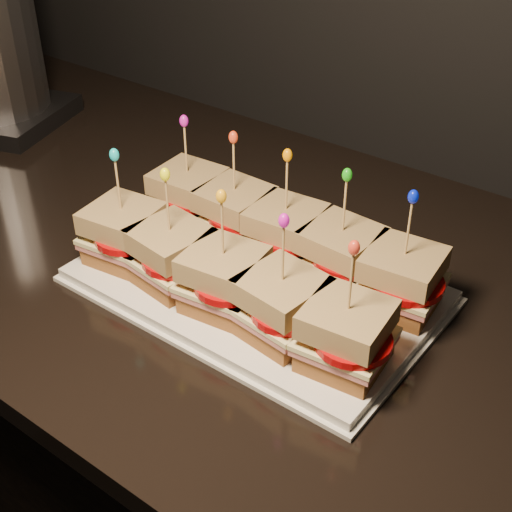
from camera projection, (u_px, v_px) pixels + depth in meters
The scene contains 73 objects.
granite_slab at pixel (372, 317), 0.89m from camera, with size 2.54×0.75×0.03m, color black.
platter at pixel (256, 286), 0.90m from camera, with size 0.44×0.27×0.02m, color white.
platter_rim at pixel (256, 290), 0.91m from camera, with size 0.45×0.28×0.01m, color white.
sandwich_0_bread_bot at pixel (189, 211), 1.02m from camera, with size 0.08×0.08×0.02m, color brown.
sandwich_0_ham at pixel (189, 202), 1.01m from camera, with size 0.09×0.09×0.01m, color #B65B54.
sandwich_0_cheese at pixel (189, 197), 1.00m from camera, with size 0.09×0.09×0.01m, color #F0E79C.
sandwich_0_tomato at pixel (192, 197), 0.99m from camera, with size 0.08×0.08×0.01m, color #B30608.
sandwich_0_bread_top at pixel (188, 181), 0.99m from camera, with size 0.08×0.08×0.03m, color brown.
sandwich_0_pick at pixel (186, 152), 0.96m from camera, with size 0.00×0.00×0.09m, color tan.
sandwich_0_frill at pixel (184, 121), 0.94m from camera, with size 0.01×0.01×0.02m, color #CA17AD.
sandwich_1_bread_bot at pixel (235, 230), 0.98m from camera, with size 0.08×0.08×0.02m, color brown.
sandwich_1_ham at pixel (235, 220), 0.97m from camera, with size 0.09×0.09×0.01m, color #B65B54.
sandwich_1_cheese at pixel (235, 216), 0.96m from camera, with size 0.09×0.09×0.01m, color #F0E79C.
sandwich_1_tomato at pixel (239, 216), 0.95m from camera, with size 0.08×0.08×0.01m, color #B30608.
sandwich_1_bread_top at pixel (234, 199), 0.95m from camera, with size 0.08×0.08×0.03m, color brown.
sandwich_1_pick at pixel (234, 169), 0.92m from camera, with size 0.00×0.00×0.09m, color tan.
sandwich_1_frill at pixel (233, 137), 0.90m from camera, with size 0.01×0.01×0.02m, color #E6401E.
sandwich_2_bread_bot at pixel (285, 250), 0.93m from camera, with size 0.08×0.08×0.02m, color brown.
sandwich_2_ham at pixel (285, 241), 0.93m from camera, with size 0.09×0.09×0.01m, color #B65B54.
sandwich_2_cheese at pixel (285, 236), 0.92m from camera, with size 0.09×0.09×0.01m, color #F0E79C.
sandwich_2_tomato at pixel (290, 236), 0.91m from camera, with size 0.08×0.08×0.01m, color #B30608.
sandwich_2_bread_top at pixel (286, 219), 0.91m from camera, with size 0.08×0.08×0.03m, color brown.
sandwich_2_pick at pixel (286, 188), 0.88m from camera, with size 0.00×0.00×0.09m, color tan.
sandwich_2_frill at pixel (287, 155), 0.86m from camera, with size 0.01×0.01×0.02m, color orange.
sandwich_3_bread_bot at pixel (339, 273), 0.89m from camera, with size 0.08×0.08×0.02m, color brown.
sandwich_3_ham at pixel (340, 263), 0.88m from camera, with size 0.09×0.09×0.01m, color #B65B54.
sandwich_3_cheese at pixel (340, 258), 0.88m from camera, with size 0.09×0.09×0.01m, color #F0E79C.
sandwich_3_tomato at pixel (347, 259), 0.87m from camera, with size 0.08×0.08×0.01m, color #B30608.
sandwich_3_bread_top at pixel (342, 240), 0.86m from camera, with size 0.08×0.08×0.03m, color brown.
sandwich_3_pick at pixel (344, 209), 0.84m from camera, with size 0.00×0.00×0.09m, color tan.
sandwich_3_frill at pixel (347, 175), 0.81m from camera, with size 0.01×0.01×0.02m, color #1BAB15.
sandwich_4_bread_bot at pixel (399, 297), 0.85m from camera, with size 0.08×0.08×0.02m, color brown.
sandwich_4_ham at pixel (400, 287), 0.84m from camera, with size 0.09×0.09×0.01m, color #B65B54.
sandwich_4_cheese at pixel (401, 282), 0.84m from camera, with size 0.09×0.09×0.01m, color #F0E79C.
sandwich_4_tomato at pixel (409, 283), 0.82m from camera, with size 0.08×0.08×0.01m, color #B30608.
sandwich_4_bread_top at pixel (404, 264), 0.82m from camera, with size 0.08×0.08×0.03m, color brown.
sandwich_4_pick at pixel (408, 232), 0.80m from camera, with size 0.00×0.00×0.09m, color tan.
sandwich_4_frill at pixel (413, 197), 0.77m from camera, with size 0.01×0.01×0.02m, color #081AD7.
sandwich_5_bread_bot at pixel (126, 250), 0.93m from camera, with size 0.08×0.08×0.02m, color brown.
sandwich_5_ham at pixel (125, 240), 0.93m from camera, with size 0.09×0.09×0.01m, color #B65B54.
sandwich_5_cheese at pixel (124, 236), 0.92m from camera, with size 0.09×0.09×0.01m, color #F0E79C.
sandwich_5_tomato at pixel (127, 236), 0.91m from camera, with size 0.08×0.08×0.01m, color #B30608.
sandwich_5_bread_top at pixel (122, 218), 0.91m from camera, with size 0.08×0.08×0.03m, color brown.
sandwich_5_pick at pixel (118, 188), 0.88m from camera, with size 0.00×0.00×0.09m, color tan.
sandwich_5_frill at pixel (114, 155), 0.86m from camera, with size 0.01×0.01×0.02m, color #12BCC2.
sandwich_6_bread_bot at pixel (173, 273), 0.89m from camera, with size 0.08×0.08×0.02m, color brown.
sandwich_6_ham at pixel (172, 262), 0.88m from camera, with size 0.09×0.09×0.01m, color #B65B54.
sandwich_6_cheese at pixel (172, 258), 0.88m from camera, with size 0.09×0.09×0.01m, color #F0E79C.
sandwich_6_tomato at pixel (175, 258), 0.87m from camera, with size 0.08×0.08×0.01m, color #B30608.
sandwich_6_bread_top at pixel (170, 240), 0.87m from camera, with size 0.08×0.08×0.03m, color brown.
sandwich_6_pick at pixel (168, 208), 0.84m from camera, with size 0.00×0.00×0.09m, color tan.
sandwich_6_frill at pixel (165, 174), 0.81m from camera, with size 0.01×0.01×0.02m, color #F9FB10.
sandwich_7_bread_bot at pixel (224, 297), 0.85m from camera, with size 0.08×0.08×0.02m, color brown.
sandwich_7_ham at pixel (224, 287), 0.84m from camera, with size 0.09×0.09×0.01m, color #B65B54.
sandwich_7_cheese at pixel (224, 282), 0.84m from camera, with size 0.09×0.09×0.01m, color #F0E79C.
sandwich_7_tomato at pixel (229, 283), 0.82m from camera, with size 0.08×0.08×0.01m, color #B30608.
sandwich_7_bread_top at pixel (223, 264), 0.82m from camera, with size 0.08×0.08×0.03m, color brown.
sandwich_7_pick at pixel (222, 231), 0.80m from camera, with size 0.00×0.00×0.09m, color tan.
sandwich_7_frill at pixel (221, 196), 0.77m from camera, with size 0.01×0.01×0.02m, color #F0A314.
sandwich_8_bread_bot at pixel (281, 324), 0.81m from camera, with size 0.08×0.08×0.02m, color brown.
sandwich_8_ham at pixel (281, 314), 0.80m from camera, with size 0.09×0.09×0.01m, color #B65B54.
sandwich_8_cheese at pixel (282, 309), 0.80m from camera, with size 0.09×0.09×0.01m, color #F0E79C.
sandwich_8_tomato at pixel (287, 310), 0.78m from camera, with size 0.08×0.08×0.01m, color #B30608.
sandwich_8_bread_top at pixel (282, 290), 0.78m from camera, with size 0.08×0.08×0.03m, color brown.
sandwich_8_pick at pixel (283, 257), 0.76m from camera, with size 0.00×0.00×0.09m, color tan.
sandwich_8_frill at pixel (284, 221), 0.73m from camera, with size 0.01×0.01×0.02m, color #D714BA.
sandwich_9_bread_bot at pixel (344, 354), 0.77m from camera, with size 0.08×0.08×0.02m, color brown.
sandwich_9_ham at pixel (345, 343), 0.76m from camera, with size 0.09×0.09×0.01m, color #B65B54.
sandwich_9_cheese at pixel (346, 338), 0.76m from camera, with size 0.09×0.09×0.01m, color #F0E79C.
sandwich_9_tomato at pixel (353, 341), 0.74m from camera, with size 0.08×0.08×0.01m, color #B30608.
sandwich_9_bread_top at pixel (347, 319), 0.74m from camera, with size 0.08×0.08×0.03m, color brown.
sandwich_9_pick at pixel (351, 285), 0.72m from camera, with size 0.00×0.00×0.09m, color tan.
sandwich_9_frill at pixel (354, 248), 0.69m from camera, with size 0.01×0.01×0.02m, color red.
Camera 1 is at (-0.10, 0.99, 1.45)m, focal length 50.00 mm.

